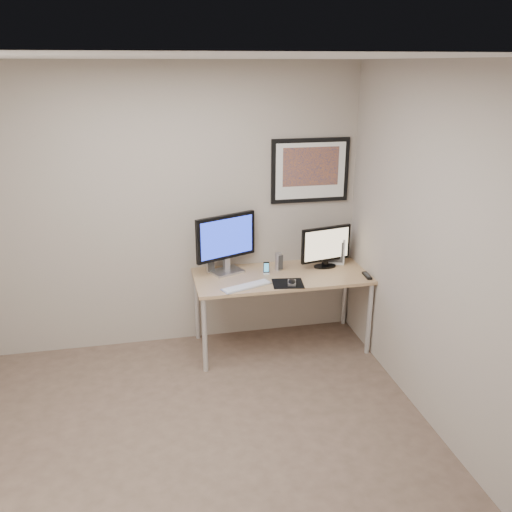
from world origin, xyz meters
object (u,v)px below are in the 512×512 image
(desk, at_px, (281,281))
(fan_unit, at_px, (336,250))
(speaker_right, at_px, (278,261))
(monitor_large, at_px, (226,241))
(monitor_tv, at_px, (326,246))
(phone_dock, at_px, (266,268))
(keyboard, at_px, (246,286))
(framed_art, at_px, (310,170))
(speaker_left, at_px, (210,262))

(desk, height_order, fan_unit, fan_unit)
(desk, height_order, speaker_right, speaker_right)
(desk, distance_m, monitor_large, 0.63)
(monitor_tv, xyz_separation_m, speaker_right, (-0.45, 0.03, -0.13))
(monitor_large, bearing_deg, phone_dock, -40.49)
(desk, relative_size, phone_dock, 13.56)
(desk, relative_size, keyboard, 3.51)
(keyboard, height_order, fan_unit, fan_unit)
(framed_art, height_order, keyboard, framed_art)
(monitor_large, relative_size, speaker_left, 2.86)
(monitor_large, bearing_deg, fan_unit, -20.96)
(desk, xyz_separation_m, monitor_tv, (0.46, 0.10, 0.28))
(framed_art, relative_size, monitor_tv, 1.48)
(monitor_large, height_order, speaker_right, monitor_large)
(speaker_left, height_order, phone_dock, speaker_left)
(monitor_large, height_order, monitor_tv, monitor_large)
(keyboard, bearing_deg, framed_art, 16.99)
(framed_art, xyz_separation_m, fan_unit, (0.24, -0.13, -0.76))
(monitor_tv, relative_size, speaker_right, 3.04)
(monitor_tv, bearing_deg, keyboard, -170.39)
(speaker_right, height_order, phone_dock, speaker_right)
(monitor_tv, height_order, keyboard, monitor_tv)
(speaker_left, distance_m, speaker_right, 0.64)
(desk, bearing_deg, fan_unit, 18.43)
(fan_unit, bearing_deg, monitor_large, -159.51)
(speaker_right, bearing_deg, phone_dock, -170.86)
(speaker_left, distance_m, phone_dock, 0.53)
(speaker_left, xyz_separation_m, fan_unit, (1.22, -0.01, 0.03))
(monitor_tv, xyz_separation_m, speaker_left, (-1.09, 0.11, -0.11))
(monitor_large, distance_m, keyboard, 0.50)
(fan_unit, bearing_deg, framed_art, 169.59)
(monitor_tv, bearing_deg, desk, -179.09)
(monitor_large, bearing_deg, monitor_tv, -26.50)
(phone_dock, bearing_deg, speaker_left, 168.52)
(keyboard, bearing_deg, fan_unit, 3.00)
(monitor_tv, relative_size, speaker_left, 2.52)
(monitor_tv, xyz_separation_m, phone_dock, (-0.59, -0.05, -0.15))
(speaker_right, bearing_deg, monitor_tv, -24.91)
(phone_dock, bearing_deg, desk, -13.44)
(desk, height_order, monitor_tv, monitor_tv)
(framed_art, relative_size, phone_dock, 6.35)
(monitor_tv, xyz_separation_m, keyboard, (-0.83, -0.32, -0.21))
(desk, xyz_separation_m, keyboard, (-0.37, -0.22, 0.07))
(speaker_left, bearing_deg, fan_unit, -5.29)
(monitor_tv, distance_m, fan_unit, 0.19)
(speaker_right, xyz_separation_m, keyboard, (-0.37, -0.35, -0.08))
(speaker_left, relative_size, keyboard, 0.44)
(monitor_large, distance_m, fan_unit, 1.09)
(keyboard, bearing_deg, monitor_tv, 0.85)
(monitor_tv, height_order, speaker_left, monitor_tv)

